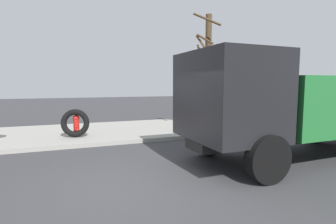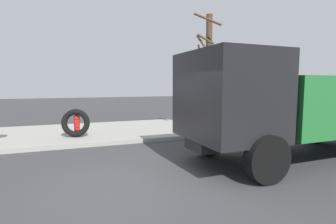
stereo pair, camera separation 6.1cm
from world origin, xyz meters
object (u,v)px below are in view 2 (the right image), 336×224
at_px(loose_tire, 76,123).
at_px(dump_truck_green, 295,104).
at_px(fire_hydrant, 77,125).
at_px(bare_tree, 208,69).

relative_size(loose_tire, dump_truck_green, 0.15).
height_order(fire_hydrant, bare_tree, bare_tree).
bearing_deg(loose_tire, fire_hydrant, 73.70).
distance_m(dump_truck_green, bare_tree, 4.87).
distance_m(fire_hydrant, loose_tire, 0.19).
bearing_deg(bare_tree, loose_tire, 178.33).
bearing_deg(dump_truck_green, fire_hydrant, 139.39).
height_order(fire_hydrant, dump_truck_green, dump_truck_green).
relative_size(dump_truck_green, bare_tree, 1.38).
bearing_deg(fire_hydrant, bare_tree, -3.31).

